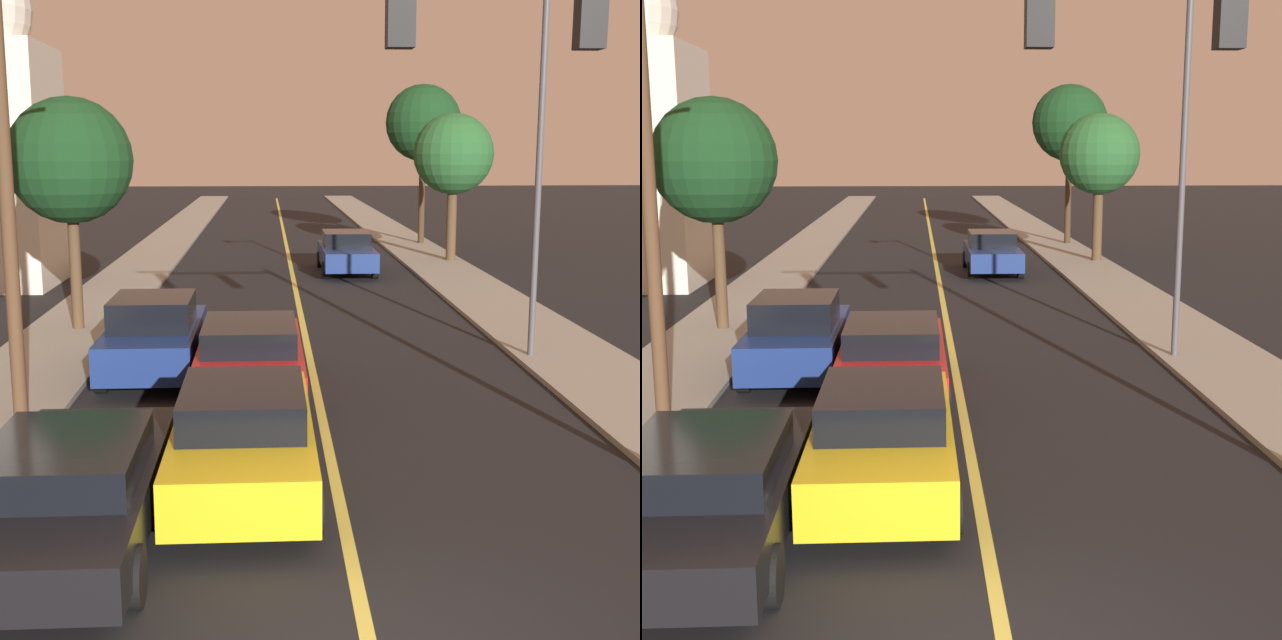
{
  "view_description": "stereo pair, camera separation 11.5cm",
  "coord_description": "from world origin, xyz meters",
  "views": [
    {
      "loc": [
        -0.9,
        -7.03,
        4.55
      ],
      "look_at": [
        0.0,
        8.12,
        1.6
      ],
      "focal_mm": 50.0,
      "sensor_mm": 36.0,
      "label": 1
    },
    {
      "loc": [
        -0.79,
        -7.03,
        4.55
      ],
      "look_at": [
        0.0,
        8.12,
        1.6
      ],
      "focal_mm": 50.0,
      "sensor_mm": 36.0,
      "label": 2
    }
  ],
  "objects": [
    {
      "name": "car_near_lane_front",
      "position": [
        -1.24,
        4.42,
        0.77
      ],
      "size": [
        1.94,
        4.8,
        1.48
      ],
      "color": "gold",
      "rests_on": "ground"
    },
    {
      "name": "road_surface",
      "position": [
        0.0,
        36.0,
        0.01
      ],
      "size": [
        8.87,
        80.0,
        0.01
      ],
      "color": "black",
      "rests_on": "ground"
    },
    {
      "name": "car_near_lane_second",
      "position": [
        -1.24,
        9.28,
        0.73
      ],
      "size": [
        2.05,
        5.13,
        1.38
      ],
      "color": "red",
      "rests_on": "ground"
    },
    {
      "name": "tree_left_far",
      "position": [
        -5.62,
        15.04,
        4.21
      ],
      "size": [
        3.04,
        3.04,
        5.63
      ],
      "color": "#4C3823",
      "rests_on": "ground"
    },
    {
      "name": "tree_right_near",
      "position": [
        6.33,
        34.47,
        5.62
      ],
      "size": [
        3.48,
        3.48,
        7.27
      ],
      "color": "#3D2B1C",
      "rests_on": "ground"
    },
    {
      "name": "car_outer_lane_second",
      "position": [
        -3.19,
        10.72,
        0.81
      ],
      "size": [
        1.91,
        4.43,
        1.63
      ],
      "color": "navy",
      "rests_on": "ground"
    },
    {
      "name": "streetlamp_right",
      "position": [
        4.49,
        11.51,
        4.99
      ],
      "size": [
        1.46,
        0.36,
        7.75
      ],
      "color": "#47474C",
      "rests_on": "ground"
    },
    {
      "name": "car_outer_lane_front",
      "position": [
        -3.19,
        2.83,
        0.7
      ],
      "size": [
        2.03,
        5.0,
        1.32
      ],
      "color": "black",
      "rests_on": "ground"
    },
    {
      "name": "car_far_oncoming",
      "position": [
        2.0,
        25.4,
        0.77
      ],
      "size": [
        1.98,
        4.91,
        1.51
      ],
      "rotation": [
        0.0,
        0.0,
        3.14
      ],
      "color": "navy",
      "rests_on": "ground"
    },
    {
      "name": "sidewalk_right",
      "position": [
        5.69,
        36.0,
        0.06
      ],
      "size": [
        2.5,
        80.0,
        0.12
      ],
      "color": "gray",
      "rests_on": "ground"
    },
    {
      "name": "sidewalk_left",
      "position": [
        -5.69,
        36.0,
        0.06
      ],
      "size": [
        2.5,
        80.0,
        0.12
      ],
      "color": "gray",
      "rests_on": "ground"
    },
    {
      "name": "traffic_signal_mast",
      "position": [
        3.3,
        3.53,
        5.0
      ],
      "size": [
        5.02,
        0.42,
        6.86
      ],
      "color": "#47474C",
      "rests_on": "ground"
    },
    {
      "name": "utility_pole_left",
      "position": [
        -5.04,
        7.51,
        4.24
      ],
      "size": [
        1.6,
        0.24,
        7.91
      ],
      "color": "#513823",
      "rests_on": "ground"
    },
    {
      "name": "tree_right_far",
      "position": [
        6.41,
        27.98,
        4.26
      ],
      "size": [
        3.15,
        3.15,
        5.75
      ],
      "color": "#4C3823",
      "rests_on": "ground"
    }
  ]
}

